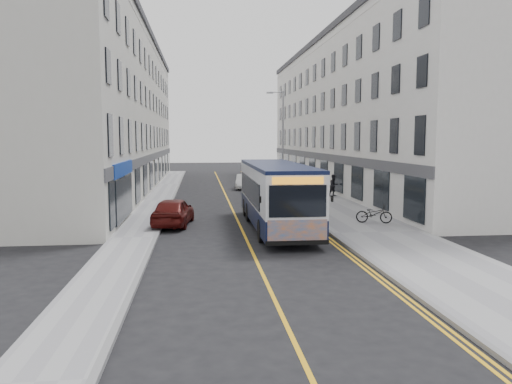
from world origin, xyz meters
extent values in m
plane|color=black|center=(0.00, 0.00, 0.00)|extent=(140.00, 140.00, 0.00)
cube|color=gray|center=(6.25, 12.00, 0.06)|extent=(4.50, 64.00, 0.12)
cube|color=gray|center=(-5.00, 12.00, 0.06)|extent=(2.00, 64.00, 0.12)
cube|color=slate|center=(4.00, 12.00, 0.07)|extent=(0.18, 64.00, 0.13)
cube|color=slate|center=(-4.00, 12.00, 0.07)|extent=(0.18, 64.00, 0.13)
cube|color=#EEA915|center=(0.00, 12.00, 0.00)|extent=(0.12, 64.00, 0.01)
cube|color=#EEA915|center=(3.55, 12.00, 0.00)|extent=(0.10, 64.00, 0.01)
cube|color=#EEA915|center=(3.75, 12.00, 0.00)|extent=(0.10, 64.00, 0.01)
cube|color=white|center=(11.50, 21.00, 6.50)|extent=(6.00, 46.00, 13.00)
cube|color=beige|center=(-9.00, 21.00, 6.50)|extent=(6.00, 46.00, 13.00)
cylinder|color=gray|center=(4.25, 14.00, 4.00)|extent=(0.14, 0.14, 8.00)
cylinder|color=gray|center=(3.75, 14.00, 7.90)|extent=(1.00, 0.08, 0.08)
cube|color=gray|center=(3.25, 14.00, 7.85)|extent=(0.50, 0.18, 0.12)
cube|color=black|center=(1.72, 0.93, 0.80)|extent=(2.50, 11.00, 0.90)
cube|color=silver|center=(1.72, 0.93, 2.15)|extent=(2.50, 11.00, 1.80)
cube|color=black|center=(1.72, 0.93, 3.13)|extent=(2.52, 11.00, 0.16)
cube|color=black|center=(0.45, 1.53, 1.95)|extent=(0.04, 8.60, 1.15)
cube|color=black|center=(2.99, 1.53, 1.95)|extent=(0.04, 8.60, 1.15)
cube|color=black|center=(1.72, -4.59, 2.05)|extent=(2.25, 0.04, 1.25)
cube|color=orange|center=(1.72, -4.59, 0.85)|extent=(2.35, 0.04, 0.95)
cube|color=orange|center=(1.72, -4.60, 2.85)|extent=(2.00, 0.04, 0.28)
cylinder|color=black|center=(0.59, -2.37, 0.50)|extent=(0.28, 1.00, 1.00)
cylinder|color=black|center=(2.85, -2.37, 0.50)|extent=(0.28, 1.00, 1.00)
cylinder|color=black|center=(0.59, 3.13, 0.50)|extent=(0.28, 1.00, 1.00)
cylinder|color=black|center=(2.85, 3.13, 0.50)|extent=(0.28, 1.00, 1.00)
cylinder|color=black|center=(0.59, 4.93, 0.50)|extent=(0.28, 1.00, 1.00)
cylinder|color=black|center=(2.85, 4.93, 0.50)|extent=(0.28, 1.00, 1.00)
imported|color=black|center=(6.87, 1.19, 0.60)|extent=(1.93, 1.16, 0.96)
imported|color=olive|center=(6.68, 12.12, 1.11)|extent=(0.85, 0.72, 1.97)
imported|color=black|center=(8.00, 13.07, 0.95)|extent=(0.98, 0.88, 1.66)
imported|color=silver|center=(1.91, 20.68, 0.64)|extent=(1.85, 4.03, 1.28)
imported|color=#4B0E0C|center=(-3.40, 2.27, 0.73)|extent=(2.27, 4.48, 1.46)
camera|label=1|loc=(-2.02, -23.34, 4.45)|focal=35.00mm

